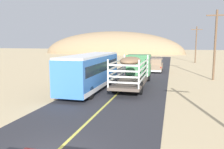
{
  "coord_description": "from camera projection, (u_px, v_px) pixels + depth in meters",
  "views": [
    {
      "loc": [
        4.33,
        -7.12,
        4.39
      ],
      "look_at": [
        0.0,
        9.63,
        1.91
      ],
      "focal_mm": 37.3,
      "sensor_mm": 36.0,
      "label": 1
    }
  ],
  "objects": [
    {
      "name": "distant_hill",
      "position": [
        112.0,
        53.0,
        84.11
      ],
      "size": [
        51.1,
        19.41,
        15.78
      ],
      "primitive_type": "ellipsoid",
      "color": "#997C5A",
      "rests_on": "ground"
    },
    {
      "name": "bus",
      "position": [
        91.0,
        71.0,
        20.82
      ],
      "size": [
        2.54,
        10.0,
        3.21
      ],
      "color": "#3872C6",
      "rests_on": "road_surface"
    },
    {
      "name": "car_far",
      "position": [
        156.0,
        64.0,
        33.63
      ],
      "size": [
        1.9,
        4.62,
        1.93
      ],
      "color": "#8C7259",
      "rests_on": "road_surface"
    },
    {
      "name": "livestock_truck",
      "position": [
        136.0,
        67.0,
        23.65
      ],
      "size": [
        2.53,
        9.7,
        3.02
      ],
      "color": "#3F7F4C",
      "rests_on": "road_surface"
    },
    {
      "name": "power_pole_far",
      "position": [
        196.0,
        43.0,
        47.22
      ],
      "size": [
        2.2,
        0.24,
        7.33
      ],
      "color": "brown",
      "rests_on": "ground"
    },
    {
      "name": "power_pole_mid",
      "position": [
        215.0,
        43.0,
        26.01
      ],
      "size": [
        2.2,
        0.24,
        7.83
      ],
      "color": "brown",
      "rests_on": "ground"
    }
  ]
}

